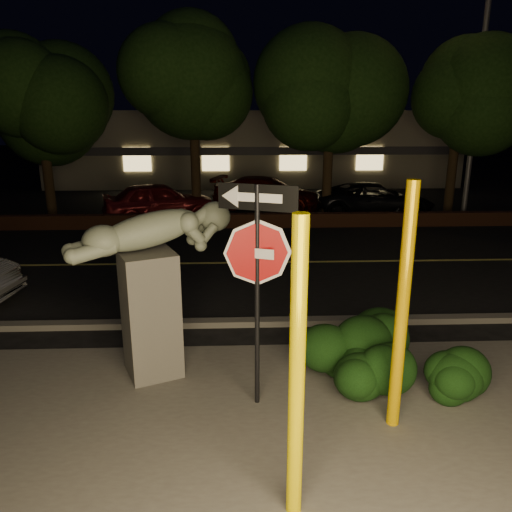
{
  "coord_description": "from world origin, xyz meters",
  "views": [
    {
      "loc": [
        -0.96,
        -6.05,
        4.04
      ],
      "look_at": [
        -0.63,
        2.25,
        1.6
      ],
      "focal_mm": 35.0,
      "sensor_mm": 36.0,
      "label": 1
    }
  ],
  "objects_px": {
    "yellow_pole_right": "(402,311)",
    "parked_car_dark": "(375,199)",
    "yellow_pole_left": "(297,376)",
    "sculpture": "(151,274)",
    "streetlight": "(476,52)",
    "signpost": "(257,253)",
    "parked_car_red": "(159,201)",
    "parked_car_darkred": "(267,193)"
  },
  "relations": [
    {
      "from": "yellow_pole_right",
      "to": "parked_car_dark",
      "type": "distance_m",
      "value": 14.19
    },
    {
      "from": "yellow_pole_left",
      "to": "sculpture",
      "type": "xyz_separation_m",
      "value": [
        -1.86,
        2.96,
        0.07
      ]
    },
    {
      "from": "streetlight",
      "to": "sculpture",
      "type": "bearing_deg",
      "value": -107.2
    },
    {
      "from": "sculpture",
      "to": "parked_car_dark",
      "type": "xyz_separation_m",
      "value": [
        6.8,
        12.22,
        -1.02
      ]
    },
    {
      "from": "yellow_pole_left",
      "to": "signpost",
      "type": "height_order",
      "value": "yellow_pole_left"
    },
    {
      "from": "yellow_pole_right",
      "to": "sculpture",
      "type": "bearing_deg",
      "value": 155.7
    },
    {
      "from": "sculpture",
      "to": "parked_car_red",
      "type": "relative_size",
      "value": 0.64
    },
    {
      "from": "yellow_pole_right",
      "to": "parked_car_red",
      "type": "bearing_deg",
      "value": 110.66
    },
    {
      "from": "parked_car_dark",
      "to": "sculpture",
      "type": "bearing_deg",
      "value": 153.52
    },
    {
      "from": "signpost",
      "to": "yellow_pole_right",
      "type": "bearing_deg",
      "value": 2.64
    },
    {
      "from": "streetlight",
      "to": "parked_car_red",
      "type": "bearing_deg",
      "value": -157.39
    },
    {
      "from": "parked_car_red",
      "to": "parked_car_darkred",
      "type": "bearing_deg",
      "value": -83.27
    },
    {
      "from": "yellow_pole_left",
      "to": "parked_car_red",
      "type": "height_order",
      "value": "yellow_pole_left"
    },
    {
      "from": "streetlight",
      "to": "yellow_pole_left",
      "type": "bearing_deg",
      "value": -95.61
    },
    {
      "from": "yellow_pole_right",
      "to": "parked_car_darkred",
      "type": "distance_m",
      "value": 15.19
    },
    {
      "from": "sculpture",
      "to": "parked_car_dark",
      "type": "distance_m",
      "value": 14.02
    },
    {
      "from": "sculpture",
      "to": "streetlight",
      "type": "relative_size",
      "value": 0.27
    },
    {
      "from": "signpost",
      "to": "sculpture",
      "type": "relative_size",
      "value": 1.17
    },
    {
      "from": "yellow_pole_left",
      "to": "parked_car_red",
      "type": "xyz_separation_m",
      "value": [
        -3.5,
        14.67,
        -0.88
      ]
    },
    {
      "from": "sculpture",
      "to": "parked_car_darkred",
      "type": "xyz_separation_m",
      "value": [
        2.6,
        13.63,
        -0.99
      ]
    },
    {
      "from": "sculpture",
      "to": "signpost",
      "type": "bearing_deg",
      "value": -54.07
    },
    {
      "from": "sculpture",
      "to": "parked_car_dark",
      "type": "bearing_deg",
      "value": 37.87
    },
    {
      "from": "yellow_pole_right",
      "to": "parked_car_red",
      "type": "height_order",
      "value": "yellow_pole_right"
    },
    {
      "from": "signpost",
      "to": "sculpture",
      "type": "distance_m",
      "value": 1.92
    },
    {
      "from": "yellow_pole_right",
      "to": "streetlight",
      "type": "xyz_separation_m",
      "value": [
        6.55,
        13.08,
        4.36
      ]
    },
    {
      "from": "yellow_pole_left",
      "to": "signpost",
      "type": "bearing_deg",
      "value": 98.35
    },
    {
      "from": "sculpture",
      "to": "parked_car_darkred",
      "type": "height_order",
      "value": "sculpture"
    },
    {
      "from": "sculpture",
      "to": "streetlight",
      "type": "bearing_deg",
      "value": 26.4
    },
    {
      "from": "yellow_pole_left",
      "to": "sculpture",
      "type": "relative_size",
      "value": 1.18
    },
    {
      "from": "yellow_pole_left",
      "to": "streetlight",
      "type": "height_order",
      "value": "streetlight"
    },
    {
      "from": "streetlight",
      "to": "parked_car_red",
      "type": "distance_m",
      "value": 12.69
    },
    {
      "from": "parked_car_darkred",
      "to": "sculpture",
      "type": "bearing_deg",
      "value": -174.02
    },
    {
      "from": "yellow_pole_left",
      "to": "parked_car_dark",
      "type": "xyz_separation_m",
      "value": [
        4.94,
        15.18,
        -0.96
      ]
    },
    {
      "from": "sculpture",
      "to": "parked_car_red",
      "type": "distance_m",
      "value": 11.87
    },
    {
      "from": "signpost",
      "to": "parked_car_dark",
      "type": "relative_size",
      "value": 0.69
    },
    {
      "from": "sculpture",
      "to": "yellow_pole_right",
      "type": "bearing_deg",
      "value": -47.35
    },
    {
      "from": "signpost",
      "to": "streetlight",
      "type": "relative_size",
      "value": 0.31
    },
    {
      "from": "parked_car_darkred",
      "to": "streetlight",
      "type": "bearing_deg",
      "value": -88.99
    },
    {
      "from": "signpost",
      "to": "sculpture",
      "type": "xyz_separation_m",
      "value": [
        -1.57,
        0.94,
        -0.58
      ]
    },
    {
      "from": "sculpture",
      "to": "parked_car_darkred",
      "type": "bearing_deg",
      "value": 56.15
    },
    {
      "from": "yellow_pole_left",
      "to": "parked_car_red",
      "type": "relative_size",
      "value": 0.76
    },
    {
      "from": "yellow_pole_right",
      "to": "streetlight",
      "type": "height_order",
      "value": "streetlight"
    }
  ]
}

